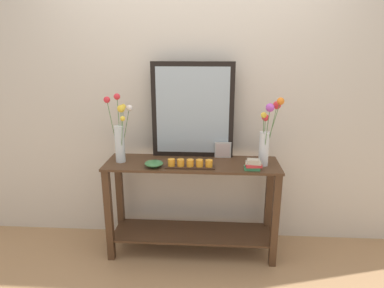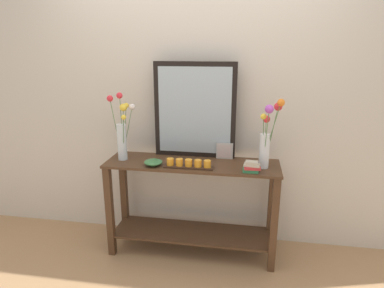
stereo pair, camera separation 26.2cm
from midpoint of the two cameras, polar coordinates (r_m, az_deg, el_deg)
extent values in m
cube|color=#A87F56|center=(3.09, -2.55, -17.95)|extent=(7.00, 6.00, 0.02)
cube|color=beige|center=(2.91, -2.19, 8.80)|extent=(6.40, 0.08, 2.70)
cube|color=#472D1C|center=(2.72, -2.76, -3.47)|extent=(1.42, 0.41, 0.02)
cube|color=#472D1C|center=(2.99, -2.59, -15.05)|extent=(1.36, 0.37, 0.02)
cube|color=#472D1C|center=(2.88, -16.73, -11.88)|extent=(0.06, 0.06, 0.80)
cube|color=#472D1C|center=(2.74, 11.42, -13.00)|extent=(0.06, 0.06, 0.80)
cube|color=#472D1C|center=(3.17, -14.65, -9.08)|extent=(0.06, 0.06, 0.80)
cube|color=#472D1C|center=(3.04, 10.60, -9.91)|extent=(0.06, 0.06, 0.80)
cube|color=black|center=(2.78, -2.60, 5.76)|extent=(0.69, 0.03, 0.80)
cube|color=#9EADB7|center=(2.77, -2.63, 5.70)|extent=(0.61, 0.00, 0.72)
cylinder|color=silver|center=(2.78, -14.98, -0.05)|extent=(0.08, 0.08, 0.30)
cylinder|color=#4C753D|center=(2.76, -14.77, 1.53)|extent=(0.02, 0.02, 0.42)
sphere|color=yellow|center=(2.72, -14.87, 5.87)|extent=(0.06, 0.06, 0.06)
cylinder|color=#4C753D|center=(2.76, -15.11, 2.53)|extent=(0.01, 0.01, 0.52)
sphere|color=red|center=(2.72, -15.55, 7.86)|extent=(0.05, 0.05, 0.05)
cylinder|color=#4C753D|center=(2.80, -14.12, 1.72)|extent=(0.08, 0.08, 0.42)
sphere|color=silver|center=(2.78, -13.42, 6.04)|extent=(0.05, 0.05, 0.05)
cylinder|color=#4C753D|center=(2.72, -14.69, 0.69)|extent=(0.06, 0.08, 0.36)
sphere|color=yellow|center=(2.64, -14.67, 4.22)|extent=(0.04, 0.04, 0.04)
cylinder|color=#4C753D|center=(2.80, -14.56, 1.82)|extent=(0.03, 0.07, 0.43)
sphere|color=yellow|center=(2.78, -14.43, 6.24)|extent=(0.04, 0.04, 0.04)
cylinder|color=#4C753D|center=(2.78, -16.04, 2.31)|extent=(0.07, 0.01, 0.49)
sphere|color=red|center=(2.75, -17.14, 7.28)|extent=(0.05, 0.05, 0.05)
cylinder|color=silver|center=(2.65, 9.53, -0.85)|extent=(0.08, 0.08, 0.27)
cylinder|color=#4C753D|center=(2.57, 9.84, 1.26)|extent=(0.02, 0.10, 0.46)
sphere|color=#B24CB7|center=(2.48, 10.37, 6.15)|extent=(0.06, 0.06, 0.06)
cylinder|color=#4C753D|center=(2.60, 10.59, 1.83)|extent=(0.11, 0.05, 0.50)
sphere|color=orange|center=(2.54, 12.18, 7.20)|extent=(0.06, 0.06, 0.06)
cylinder|color=#4C753D|center=(2.65, 9.63, 0.54)|extent=(0.01, 0.06, 0.36)
sphere|color=red|center=(2.63, 9.77, 4.48)|extent=(0.06, 0.06, 0.06)
cylinder|color=#4C753D|center=(2.64, 10.62, 1.58)|extent=(0.08, 0.02, 0.46)
sphere|color=red|center=(2.60, 11.67, 6.53)|extent=(0.06, 0.06, 0.06)
cylinder|color=#4C753D|center=(2.61, 9.42, 0.76)|extent=(0.03, 0.07, 0.40)
sphere|color=yellow|center=(2.53, 9.38, 4.92)|extent=(0.04, 0.04, 0.04)
cube|color=#382316|center=(2.60, -3.21, -4.01)|extent=(0.39, 0.09, 0.01)
cylinder|color=orange|center=(2.61, -6.45, -3.23)|extent=(0.06, 0.06, 0.05)
cylinder|color=orange|center=(2.60, -4.85, -3.27)|extent=(0.06, 0.06, 0.05)
cylinder|color=orange|center=(2.59, -3.22, -3.31)|extent=(0.06, 0.06, 0.05)
cylinder|color=orange|center=(2.58, -1.59, -3.35)|extent=(0.06, 0.06, 0.05)
cylinder|color=orange|center=(2.58, 0.05, -3.39)|extent=(0.06, 0.06, 0.05)
cube|color=#B7B2AD|center=(2.81, 2.70, -1.07)|extent=(0.14, 0.01, 0.14)
cube|color=#C2ADA7|center=(2.81, 2.70, -1.12)|extent=(0.12, 0.00, 0.11)
cylinder|color=#38703D|center=(2.65, -9.39, -3.85)|extent=(0.06, 0.06, 0.01)
ellipsoid|color=#38703D|center=(2.64, -9.41, -3.35)|extent=(0.15, 0.15, 0.04)
cube|color=#388E56|center=(2.57, 7.44, -4.18)|extent=(0.12, 0.07, 0.03)
cube|color=#C63338|center=(2.56, 7.72, -3.72)|extent=(0.13, 0.08, 0.02)
cube|color=#B2A893|center=(2.56, 7.67, -3.27)|extent=(0.13, 0.09, 0.01)
cube|color=#B2A893|center=(2.55, 7.63, -2.92)|extent=(0.10, 0.07, 0.02)
camera|label=1|loc=(0.13, -92.81, -0.82)|focal=30.98mm
camera|label=2|loc=(0.13, 87.19, 0.82)|focal=30.98mm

